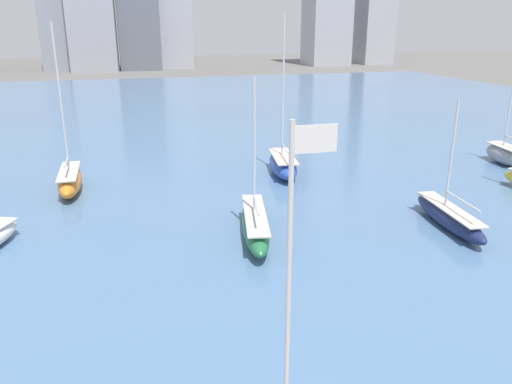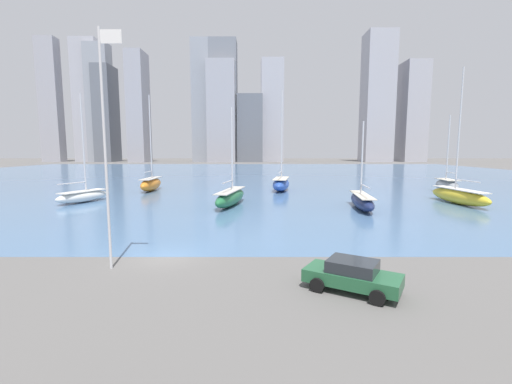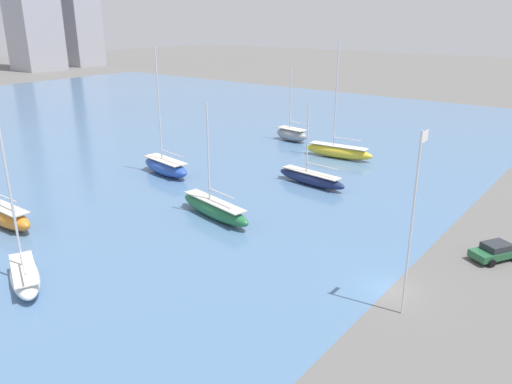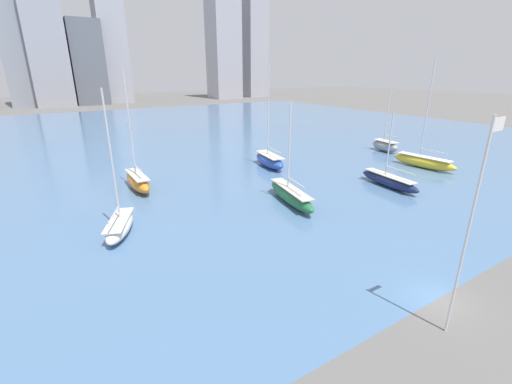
{
  "view_description": "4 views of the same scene",
  "coord_description": "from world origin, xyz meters",
  "px_view_note": "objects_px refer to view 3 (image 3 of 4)",
  "views": [
    {
      "loc": [
        -6.49,
        -13.09,
        15.02
      ],
      "look_at": [
        2.28,
        18.81,
        3.88
      ],
      "focal_mm": 35.0,
      "sensor_mm": 36.0,
      "label": 1
    },
    {
      "loc": [
        5.53,
        -20.49,
        6.58
      ],
      "look_at": [
        5.39,
        17.49,
        1.9
      ],
      "focal_mm": 24.0,
      "sensor_mm": 36.0,
      "label": 2
    },
    {
      "loc": [
        -32.32,
        -12.15,
        19.41
      ],
      "look_at": [
        -0.58,
        12.21,
        5.29
      ],
      "focal_mm": 35.0,
      "sensor_mm": 36.0,
      "label": 3
    },
    {
      "loc": [
        -21.17,
        -10.07,
        14.87
      ],
      "look_at": [
        -5.54,
        14.8,
        4.44
      ],
      "focal_mm": 24.0,
      "sensor_mm": 36.0,
      "label": 4
    }
  ],
  "objects_px": {
    "sailboat_blue": "(165,166)",
    "sailboat_green": "(215,209)",
    "flag_pole": "(412,220)",
    "sailboat_gray": "(292,134)",
    "parked_sedan_green": "(496,251)",
    "sailboat_white": "(25,275)",
    "sailboat_navy": "(311,178)",
    "sailboat_orange": "(5,215)",
    "sailboat_yellow": "(338,151)"
  },
  "relations": [
    {
      "from": "sailboat_yellow",
      "to": "flag_pole",
      "type": "bearing_deg",
      "value": -149.51
    },
    {
      "from": "sailboat_blue",
      "to": "sailboat_navy",
      "type": "distance_m",
      "value": 18.85
    },
    {
      "from": "sailboat_navy",
      "to": "parked_sedan_green",
      "type": "xyz_separation_m",
      "value": [
        -7.45,
        -22.76,
        -0.1
      ]
    },
    {
      "from": "sailboat_blue",
      "to": "sailboat_green",
      "type": "height_order",
      "value": "sailboat_blue"
    },
    {
      "from": "sailboat_gray",
      "to": "sailboat_yellow",
      "type": "distance_m",
      "value": 12.16
    },
    {
      "from": "flag_pole",
      "to": "sailboat_blue",
      "type": "xyz_separation_m",
      "value": [
        12.1,
        36.81,
        -5.81
      ]
    },
    {
      "from": "sailboat_blue",
      "to": "sailboat_green",
      "type": "relative_size",
      "value": 1.38
    },
    {
      "from": "sailboat_navy",
      "to": "sailboat_orange",
      "type": "xyz_separation_m",
      "value": [
        -28.99,
        17.05,
        0.27
      ]
    },
    {
      "from": "flag_pole",
      "to": "sailboat_gray",
      "type": "xyz_separation_m",
      "value": [
        37.64,
        34.24,
        -5.81
      ]
    },
    {
      "from": "sailboat_gray",
      "to": "sailboat_blue",
      "type": "relative_size",
      "value": 0.74
    },
    {
      "from": "sailboat_gray",
      "to": "sailboat_blue",
      "type": "distance_m",
      "value": 25.66
    },
    {
      "from": "sailboat_white",
      "to": "sailboat_yellow",
      "type": "height_order",
      "value": "sailboat_yellow"
    },
    {
      "from": "sailboat_gray",
      "to": "sailboat_orange",
      "type": "distance_m",
      "value": 46.71
    },
    {
      "from": "sailboat_blue",
      "to": "sailboat_green",
      "type": "bearing_deg",
      "value": -106.28
    },
    {
      "from": "sailboat_navy",
      "to": "sailboat_orange",
      "type": "distance_m",
      "value": 33.64
    },
    {
      "from": "sailboat_navy",
      "to": "flag_pole",
      "type": "bearing_deg",
      "value": -128.83
    },
    {
      "from": "sailboat_gray",
      "to": "sailboat_navy",
      "type": "height_order",
      "value": "sailboat_gray"
    },
    {
      "from": "parked_sedan_green",
      "to": "flag_pole",
      "type": "bearing_deg",
      "value": 107.12
    },
    {
      "from": "flag_pole",
      "to": "sailboat_yellow",
      "type": "bearing_deg",
      "value": 34.99
    },
    {
      "from": "sailboat_white",
      "to": "parked_sedan_green",
      "type": "relative_size",
      "value": 2.88
    },
    {
      "from": "sailboat_blue",
      "to": "sailboat_navy",
      "type": "relative_size",
      "value": 1.61
    },
    {
      "from": "sailboat_gray",
      "to": "sailboat_white",
      "type": "bearing_deg",
      "value": -161.9
    },
    {
      "from": "sailboat_yellow",
      "to": "parked_sedan_green",
      "type": "relative_size",
      "value": 3.51
    },
    {
      "from": "flag_pole",
      "to": "sailboat_green",
      "type": "bearing_deg",
      "value": 77.11
    },
    {
      "from": "sailboat_gray",
      "to": "sailboat_yellow",
      "type": "relative_size",
      "value": 0.72
    },
    {
      "from": "flag_pole",
      "to": "sailboat_orange",
      "type": "height_order",
      "value": "sailboat_orange"
    },
    {
      "from": "sailboat_navy",
      "to": "sailboat_yellow",
      "type": "bearing_deg",
      "value": 21.11
    },
    {
      "from": "sailboat_green",
      "to": "sailboat_orange",
      "type": "bearing_deg",
      "value": 144.88
    },
    {
      "from": "sailboat_green",
      "to": "sailboat_orange",
      "type": "xyz_separation_m",
      "value": [
        -14.03,
        14.8,
        0.15
      ]
    },
    {
      "from": "sailboat_white",
      "to": "sailboat_green",
      "type": "height_order",
      "value": "sailboat_white"
    },
    {
      "from": "sailboat_yellow",
      "to": "sailboat_gray",
      "type": "bearing_deg",
      "value": 62.61
    },
    {
      "from": "parked_sedan_green",
      "to": "sailboat_gray",
      "type": "bearing_deg",
      "value": -3.04
    },
    {
      "from": "sailboat_white",
      "to": "parked_sedan_green",
      "type": "bearing_deg",
      "value": -22.22
    },
    {
      "from": "sailboat_blue",
      "to": "sailboat_navy",
      "type": "xyz_separation_m",
      "value": [
        7.88,
        -17.12,
        -0.25
      ]
    },
    {
      "from": "sailboat_white",
      "to": "sailboat_gray",
      "type": "bearing_deg",
      "value": 34.73
    },
    {
      "from": "sailboat_gray",
      "to": "parked_sedan_green",
      "type": "bearing_deg",
      "value": -116.74
    },
    {
      "from": "parked_sedan_green",
      "to": "sailboat_blue",
      "type": "bearing_deg",
      "value": 31.51
    },
    {
      "from": "parked_sedan_green",
      "to": "sailboat_yellow",
      "type": "bearing_deg",
      "value": -7.08
    },
    {
      "from": "sailboat_yellow",
      "to": "sailboat_blue",
      "type": "bearing_deg",
      "value": 141.98
    },
    {
      "from": "sailboat_white",
      "to": "sailboat_navy",
      "type": "bearing_deg",
      "value": 16.05
    },
    {
      "from": "flag_pole",
      "to": "sailboat_yellow",
      "type": "xyz_separation_m",
      "value": [
        32.91,
        23.03,
        -5.89
      ]
    },
    {
      "from": "sailboat_white",
      "to": "parked_sedan_green",
      "type": "distance_m",
      "value": 38.04
    },
    {
      "from": "flag_pole",
      "to": "sailboat_blue",
      "type": "distance_m",
      "value": 39.18
    },
    {
      "from": "sailboat_gray",
      "to": "sailboat_white",
      "type": "distance_m",
      "value": 52.45
    },
    {
      "from": "sailboat_white",
      "to": "sailboat_green",
      "type": "relative_size",
      "value": 1.17
    },
    {
      "from": "sailboat_white",
      "to": "sailboat_orange",
      "type": "height_order",
      "value": "sailboat_orange"
    },
    {
      "from": "sailboat_orange",
      "to": "parked_sedan_green",
      "type": "height_order",
      "value": "sailboat_orange"
    },
    {
      "from": "sailboat_navy",
      "to": "parked_sedan_green",
      "type": "bearing_deg",
      "value": -101.51
    },
    {
      "from": "sailboat_yellow",
      "to": "sailboat_green",
      "type": "relative_size",
      "value": 1.42
    },
    {
      "from": "sailboat_green",
      "to": "parked_sedan_green",
      "type": "xyz_separation_m",
      "value": [
        7.52,
        -25.01,
        -0.22
      ]
    }
  ]
}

